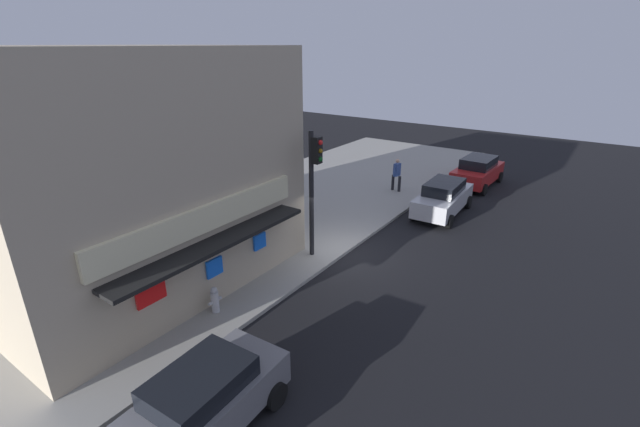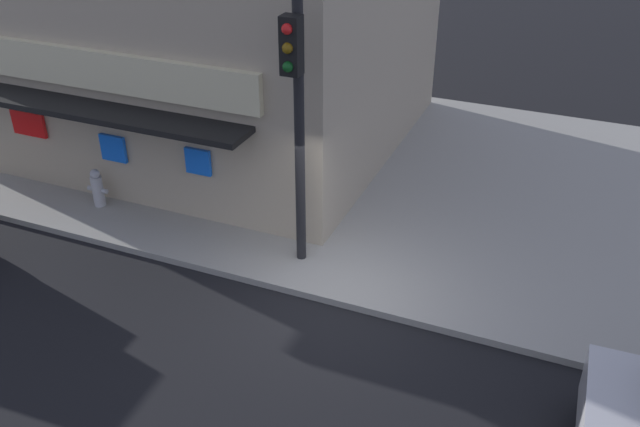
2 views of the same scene
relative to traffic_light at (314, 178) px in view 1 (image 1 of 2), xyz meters
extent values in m
plane|color=black|center=(1.00, -0.89, -3.25)|extent=(59.60, 59.60, 0.00)
cube|color=gray|center=(1.00, 4.23, -3.18)|extent=(39.73, 10.24, 0.14)
cube|color=tan|center=(-4.61, 4.77, 0.70)|extent=(9.68, 8.31, 7.63)
cube|color=beige|center=(-4.61, 0.54, -0.15)|extent=(7.36, 0.16, 0.79)
cube|color=black|center=(-4.61, 0.19, -0.86)|extent=(6.97, 0.90, 0.12)
cube|color=red|center=(-6.68, 0.56, -1.63)|extent=(0.88, 0.08, 0.55)
cube|color=blue|center=(-4.48, 0.56, -1.83)|extent=(0.60, 0.08, 0.58)
cube|color=blue|center=(-2.42, 0.56, -1.75)|extent=(0.56, 0.08, 0.54)
cylinder|color=black|center=(0.00, 0.11, -0.69)|extent=(0.18, 0.18, 4.85)
cube|color=black|center=(0.00, -0.14, 1.06)|extent=(0.32, 0.28, 0.95)
sphere|color=red|center=(0.00, -0.29, 1.36)|extent=(0.18, 0.18, 0.18)
sphere|color=brown|center=(0.00, -0.29, 1.06)|extent=(0.18, 0.18, 0.18)
sphere|color=#0F4C19|center=(0.00, -0.29, 0.76)|extent=(0.18, 0.18, 0.18)
cylinder|color=#B2B2B7|center=(-4.83, 0.27, -2.77)|extent=(0.24, 0.24, 0.69)
sphere|color=#B2B2B7|center=(-4.83, 0.27, -2.36)|extent=(0.21, 0.21, 0.21)
cylinder|color=#B2B2B7|center=(-5.01, 0.27, -2.74)|extent=(0.12, 0.10, 0.10)
cylinder|color=#B2B2B7|center=(-4.65, 0.27, -2.74)|extent=(0.12, 0.10, 0.10)
cylinder|color=#2D2D2D|center=(-7.05, 1.07, -2.68)|extent=(0.54, 0.54, 0.87)
cylinder|color=black|center=(8.98, 0.61, -2.68)|extent=(0.18, 0.18, 0.86)
cylinder|color=black|center=(9.03, 1.03, -2.68)|extent=(0.18, 0.18, 0.86)
cube|color=#334C8C|center=(9.00, 0.82, -1.90)|extent=(0.45, 0.29, 0.70)
sphere|color=tan|center=(9.00, 0.82, -1.41)|extent=(0.22, 0.22, 0.22)
cylinder|color=#334C8C|center=(9.23, 0.79, -1.94)|extent=(0.11, 0.11, 0.63)
cylinder|color=#334C8C|center=(8.77, 0.84, -1.94)|extent=(0.11, 0.11, 0.63)
cylinder|color=gray|center=(-5.45, 1.94, -2.89)|extent=(0.52, 0.52, 0.45)
sphere|color=#2D7A33|center=(-5.45, 1.94, -2.43)|extent=(0.57, 0.57, 0.57)
cylinder|color=gray|center=(-3.70, 1.04, -2.93)|extent=(0.43, 0.43, 0.37)
sphere|color=#195623|center=(-3.70, 1.04, -2.43)|extent=(0.75, 0.75, 0.75)
cube|color=#AD1E1E|center=(12.96, -2.49, -2.52)|extent=(4.38, 2.00, 0.81)
cube|color=black|center=(12.96, -2.49, -1.84)|extent=(2.39, 1.63, 0.56)
cylinder|color=black|center=(14.50, -1.63, -2.93)|extent=(0.65, 0.24, 0.64)
cylinder|color=black|center=(14.43, -3.46, -2.93)|extent=(0.65, 0.24, 0.64)
cylinder|color=black|center=(11.49, -1.52, -2.93)|extent=(0.65, 0.24, 0.64)
cylinder|color=black|center=(11.42, -3.35, -2.93)|extent=(0.65, 0.24, 0.64)
cube|color=slate|center=(-7.93, -2.81, -2.52)|extent=(4.00, 1.85, 0.82)
cube|color=black|center=(-7.93, -2.81, -1.87)|extent=(2.18, 1.50, 0.47)
cylinder|color=black|center=(-6.59, -1.91, -2.93)|extent=(0.65, 0.25, 0.64)
cylinder|color=black|center=(-6.51, -3.58, -2.93)|extent=(0.65, 0.25, 0.64)
cube|color=#B7B7BC|center=(7.38, -2.44, -2.53)|extent=(4.41, 1.85, 0.81)
cube|color=black|center=(7.38, -2.44, -1.86)|extent=(2.40, 1.51, 0.54)
cylinder|color=black|center=(8.88, -1.54, -2.93)|extent=(0.65, 0.24, 0.64)
cylinder|color=black|center=(8.93, -3.25, -2.93)|extent=(0.65, 0.24, 0.64)
cylinder|color=black|center=(5.83, -1.63, -2.93)|extent=(0.65, 0.24, 0.64)
cylinder|color=black|center=(5.88, -3.34, -2.93)|extent=(0.65, 0.24, 0.64)
camera|label=1|loc=(-12.13, -8.74, 4.57)|focal=24.04mm
camera|label=2|loc=(4.54, -9.85, 4.28)|focal=38.73mm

